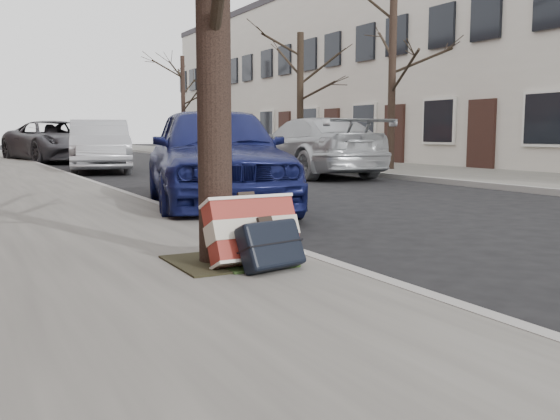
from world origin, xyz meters
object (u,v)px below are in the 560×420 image
car_near_front (215,156)px  car_near_mid (100,146)px  suitcase_red (252,231)px  suitcase_navy (271,245)px

car_near_front → car_near_mid: (0.36, 9.89, -0.04)m
car_near_front → suitcase_red: bearing=-94.8°
suitcase_navy → car_near_mid: car_near_mid is taller
suitcase_red → suitcase_navy: bearing=-81.3°
suitcase_red → car_near_mid: size_ratio=0.15×
suitcase_red → car_near_front: size_ratio=0.15×
suitcase_navy → car_near_mid: 14.78m
suitcase_red → car_near_front: 4.80m
car_near_mid → suitcase_navy: bearing=-86.5°
suitcase_navy → suitcase_red: bearing=87.2°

